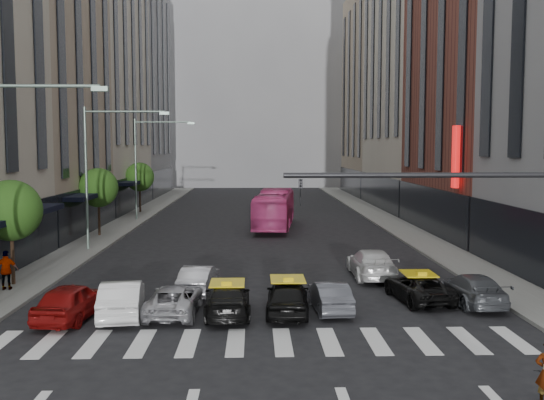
{
  "coord_description": "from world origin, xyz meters",
  "views": [
    {
      "loc": [
        -0.34,
        -18.62,
        6.62
      ],
      "look_at": [
        0.52,
        11.33,
        4.0
      ],
      "focal_mm": 40.0,
      "sensor_mm": 36.0,
      "label": 1
    }
  ],
  "objects": [
    {
      "name": "taxi_left",
      "position": [
        -1.42,
        4.85,
        0.64
      ],
      "size": [
        1.94,
        4.46,
        1.28
      ],
      "primitive_type": "imported",
      "rotation": [
        0.0,
        0.0,
        3.18
      ],
      "color": "black",
      "rests_on": "ground"
    },
    {
      "name": "car_row2_left",
      "position": [
        -2.88,
        8.53,
        0.64
      ],
      "size": [
        1.73,
        3.99,
        1.28
      ],
      "primitive_type": "imported",
      "rotation": [
        0.0,
        0.0,
        3.04
      ],
      "color": "#B0AFB5",
      "rests_on": "ground"
    },
    {
      "name": "car_red",
      "position": [
        -7.4,
        4.41,
        0.72
      ],
      "size": [
        2.22,
        4.41,
        1.44
      ],
      "primitive_type": "imported",
      "rotation": [
        0.0,
        0.0,
        3.01
      ],
      "color": "maroon",
      "rests_on": "ground"
    },
    {
      "name": "pedestrian_far",
      "position": [
        -11.62,
        8.8,
        1.05
      ],
      "size": [
        1.09,
        0.54,
        1.8
      ],
      "primitive_type": "imported",
      "rotation": [
        0.0,
        0.0,
        3.24
      ],
      "color": "gray",
      "rests_on": "sidewalk_left"
    },
    {
      "name": "streetlamp_mid",
      "position": [
        -10.04,
        20.0,
        5.9
      ],
      "size": [
        5.38,
        0.25,
        9.0
      ],
      "color": "gray",
      "rests_on": "sidewalk_left"
    },
    {
      "name": "building_right_b",
      "position": [
        17.0,
        27.0,
        13.0
      ],
      "size": [
        8.0,
        18.0,
        26.0
      ],
      "primitive_type": "cube",
      "color": "brown",
      "rests_on": "ground"
    },
    {
      "name": "tree_far",
      "position": [
        -11.8,
        42.0,
        3.65
      ],
      "size": [
        2.88,
        2.88,
        4.95
      ],
      "color": "black",
      "rests_on": "sidewalk_left"
    },
    {
      "name": "taxi_right",
      "position": [
        6.7,
        6.83,
        0.59
      ],
      "size": [
        2.51,
        4.47,
        1.18
      ],
      "primitive_type": "imported",
      "rotation": [
        0.0,
        0.0,
        3.28
      ],
      "color": "black",
      "rests_on": "ground"
    },
    {
      "name": "car_grey_curb",
      "position": [
        8.83,
        6.27,
        0.65
      ],
      "size": [
        1.97,
        4.51,
        1.29
      ],
      "primitive_type": "imported",
      "rotation": [
        0.0,
        0.0,
        3.18
      ],
      "color": "#464A4F",
      "rests_on": "ground"
    },
    {
      "name": "building_right_d",
      "position": [
        17.0,
        65.0,
        14.0
      ],
      "size": [
        8.0,
        18.0,
        28.0
      ],
      "primitive_type": "cube",
      "color": "tan",
      "rests_on": "ground"
    },
    {
      "name": "sidewalk_left",
      "position": [
        -11.5,
        30.0,
        0.07
      ],
      "size": [
        3.0,
        96.0,
        0.15
      ],
      "primitive_type": "cube",
      "color": "slate",
      "rests_on": "ground"
    },
    {
      "name": "traffic_signal",
      "position": [
        7.69,
        -1.0,
        4.47
      ],
      "size": [
        10.1,
        0.2,
        6.0
      ],
      "color": "black",
      "rests_on": "ground"
    },
    {
      "name": "ground",
      "position": [
        0.0,
        0.0,
        0.0
      ],
      "size": [
        160.0,
        160.0,
        0.0
      ],
      "primitive_type": "plane",
      "color": "black",
      "rests_on": "ground"
    },
    {
      "name": "tree_mid",
      "position": [
        -11.8,
        26.0,
        3.65
      ],
      "size": [
        2.88,
        2.88,
        4.95
      ],
      "color": "black",
      "rests_on": "sidewalk_left"
    },
    {
      "name": "car_white_front",
      "position": [
        -5.54,
        4.76,
        0.72
      ],
      "size": [
        2.08,
        4.54,
        1.44
      ],
      "primitive_type": "imported",
      "rotation": [
        0.0,
        0.0,
        3.27
      ],
      "color": "white",
      "rests_on": "ground"
    },
    {
      "name": "liberty_sign",
      "position": [
        12.6,
        20.0,
        6.0
      ],
      "size": [
        0.3,
        0.7,
        4.0
      ],
      "color": "red",
      "rests_on": "ground"
    },
    {
      "name": "tree_near",
      "position": [
        -11.8,
        10.0,
        3.65
      ],
      "size": [
        2.88,
        2.88,
        4.95
      ],
      "color": "black",
      "rests_on": "sidewalk_left"
    },
    {
      "name": "building_left_b",
      "position": [
        -17.0,
        28.0,
        12.0
      ],
      "size": [
        8.0,
        16.0,
        24.0
      ],
      "primitive_type": "cube",
      "color": "tan",
      "rests_on": "ground"
    },
    {
      "name": "car_grey_mid",
      "position": [
        2.68,
        5.37,
        0.61
      ],
      "size": [
        1.57,
        3.8,
        1.22
      ],
      "primitive_type": "imported",
      "rotation": [
        0.0,
        0.0,
        3.22
      ],
      "color": "#484A51",
      "rests_on": "ground"
    },
    {
      "name": "building_right_c",
      "position": [
        17.0,
        46.0,
        20.0
      ],
      "size": [
        8.0,
        20.0,
        40.0
      ],
      "primitive_type": "cube",
      "color": "beige",
      "rests_on": "ground"
    },
    {
      "name": "streetlamp_far",
      "position": [
        -10.04,
        36.0,
        5.9
      ],
      "size": [
        5.38,
        0.25,
        9.0
      ],
      "color": "gray",
      "rests_on": "sidewalk_left"
    },
    {
      "name": "car_silver",
      "position": [
        -3.54,
        5.01,
        0.59
      ],
      "size": [
        2.07,
        4.29,
        1.18
      ],
      "primitive_type": "imported",
      "rotation": [
        0.0,
        0.0,
        3.11
      ],
      "color": "#AAAAAF",
      "rests_on": "ground"
    },
    {
      "name": "sidewalk_right",
      "position": [
        11.5,
        30.0,
        0.07
      ],
      "size": [
        3.0,
        96.0,
        0.15
      ],
      "primitive_type": "cube",
      "color": "slate",
      "rests_on": "ground"
    },
    {
      "name": "bus",
      "position": [
        1.29,
        30.61,
        1.56
      ],
      "size": [
        3.85,
        11.42,
        3.12
      ],
      "primitive_type": "imported",
      "rotation": [
        0.0,
        0.0,
        3.03
      ],
      "color": "#D83F85",
      "rests_on": "ground"
    },
    {
      "name": "taxi_center",
      "position": [
        0.96,
        4.92,
        0.7
      ],
      "size": [
        1.9,
        4.2,
        1.4
      ],
      "primitive_type": "imported",
      "rotation": [
        0.0,
        0.0,
        3.08
      ],
      "color": "black",
      "rests_on": "ground"
    },
    {
      "name": "building_far",
      "position": [
        0.0,
        85.0,
        18.0
      ],
      "size": [
        30.0,
        10.0,
        36.0
      ],
      "primitive_type": "cube",
      "color": "gray",
      "rests_on": "ground"
    },
    {
      "name": "car_row2_right",
      "position": [
        5.6,
        11.62,
        0.72
      ],
      "size": [
        2.09,
        5.02,
        1.45
      ],
      "primitive_type": "imported",
      "rotation": [
        0.0,
        0.0,
        3.13
      ],
      "color": "silver",
      "rests_on": "ground"
    },
    {
      "name": "building_left_d",
      "position": [
        -17.0,
        65.0,
        15.0
      ],
      "size": [
        8.0,
        18.0,
        30.0
      ],
      "primitive_type": "cube",
      "color": "gray",
      "rests_on": "ground"
    },
    {
      "name": "building_left_c",
      "position": [
        -17.0,
        46.0,
        18.0
      ],
      "size": [
        8.0,
        20.0,
        36.0
      ],
      "primitive_type": "cube",
      "color": "beige",
      "rests_on": "ground"
    }
  ]
}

